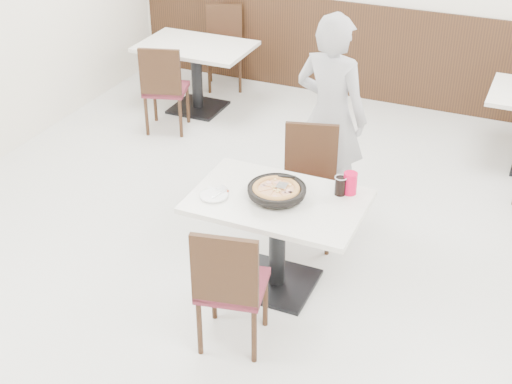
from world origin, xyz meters
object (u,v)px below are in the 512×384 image
at_px(red_cup, 350,183).
at_px(bg_table_left, 197,77).
at_px(chair_near, 233,282).
at_px(pizza_pan, 277,193).
at_px(pizza, 276,191).
at_px(chair_far, 308,189).
at_px(diner_person, 331,116).
at_px(main_table, 277,243).
at_px(side_plate, 214,195).
at_px(bg_chair_left_far, 224,49).
at_px(bg_chair_left_near, 166,87).
at_px(cola_glass, 340,186).

xyz_separation_m(red_cup, bg_table_left, (-2.45, 2.34, -0.45)).
relative_size(chair_near, pizza_pan, 2.40).
height_order(pizza, bg_table_left, pizza).
bearing_deg(bg_table_left, chair_far, -44.22).
bearing_deg(red_cup, chair_far, 138.82).
bearing_deg(bg_table_left, diner_person, -35.30).
relative_size(pizza_pan, diner_person, 0.23).
height_order(chair_far, bg_table_left, chair_far).
distance_m(main_table, side_plate, 0.59).
bearing_deg(main_table, diner_person, 91.14).
xyz_separation_m(side_plate, red_cup, (0.85, 0.42, 0.07)).
xyz_separation_m(red_cup, diner_person, (-0.45, 0.93, 0.04)).
xyz_separation_m(main_table, bg_chair_left_far, (-2.02, 3.32, 0.10)).
height_order(red_cup, bg_chair_left_far, bg_chair_left_far).
bearing_deg(bg_chair_left_near, main_table, -60.79).
bearing_deg(red_cup, diner_person, 116.05).
height_order(diner_person, bg_chair_left_near, diner_person).
relative_size(pizza, bg_chair_left_far, 0.32).
height_order(chair_near, pizza, chair_near).
xyz_separation_m(chair_far, pizza_pan, (-0.01, -0.65, 0.32)).
height_order(pizza, cola_glass, cola_glass).
bearing_deg(pizza_pan, chair_near, -92.78).
xyz_separation_m(chair_near, pizza, (0.03, 0.65, 0.34)).
distance_m(main_table, bg_chair_left_near, 2.90).
height_order(bg_table_left, bg_chair_left_far, bg_chair_left_far).
bearing_deg(cola_glass, side_plate, -154.31).
relative_size(chair_near, diner_person, 0.55).
bearing_deg(diner_person, bg_table_left, -26.06).
height_order(chair_far, bg_chair_left_near, same).
relative_size(chair_far, pizza, 3.15).
bearing_deg(bg_table_left, red_cup, -43.70).
bearing_deg(bg_chair_left_far, bg_chair_left_near, 62.86).
distance_m(pizza, red_cup, 0.52).
bearing_deg(chair_near, pizza_pan, 75.71).
bearing_deg(pizza_pan, pizza, -106.95).
distance_m(chair_near, pizza_pan, 0.73).
xyz_separation_m(red_cup, bg_chair_left_near, (-2.50, 1.76, -0.35)).
relative_size(chair_near, cola_glass, 7.31).
distance_m(main_table, diner_person, 1.30).
bearing_deg(chair_far, side_plate, 47.55).
bearing_deg(cola_glass, diner_person, 112.25).
height_order(chair_near, chair_far, same).
bearing_deg(bg_chair_left_far, red_cup, 103.89).
relative_size(chair_far, diner_person, 0.55).
bearing_deg(diner_person, pizza, 99.64).
bearing_deg(chair_near, pizza, 75.89).
distance_m(cola_glass, red_cup, 0.07).
xyz_separation_m(pizza, bg_chair_left_near, (-2.06, 2.03, -0.34)).
bearing_deg(main_table, chair_far, 90.45).
relative_size(cola_glass, bg_table_left, 0.11).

